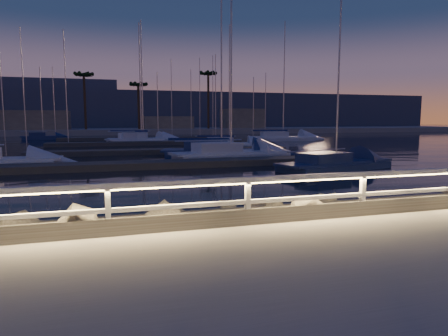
{
  "coord_description": "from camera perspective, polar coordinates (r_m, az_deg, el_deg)",
  "views": [
    {
      "loc": [
        -5.05,
        -8.21,
        2.33
      ],
      "look_at": [
        -1.34,
        4.0,
        0.77
      ],
      "focal_mm": 32.0,
      "sensor_mm": 36.0,
      "label": 1
    }
  ],
  "objects": [
    {
      "name": "guard_rail",
      "position": [
        9.73,
        14.15,
        -2.44
      ],
      "size": [
        44.11,
        0.12,
        1.06
      ],
      "color": "silver",
      "rests_on": "ground"
    },
    {
      "name": "sailboat_d",
      "position": [
        23.99,
        15.33,
        0.68
      ],
      "size": [
        8.04,
        4.3,
        13.1
      ],
      "rotation": [
        0.0,
        0.0,
        0.28
      ],
      "color": "navy",
      "rests_on": "ground"
    },
    {
      "name": "ground",
      "position": [
        9.92,
        14.36,
        -6.83
      ],
      "size": [
        400.0,
        400.0,
        0.0
      ],
      "primitive_type": "plane",
      "color": "#9F9890",
      "rests_on": "ground"
    },
    {
      "name": "palm_right",
      "position": [
        83.39,
        -2.27,
        12.98
      ],
      "size": [
        3.0,
        3.0,
        12.2
      ],
      "color": "brown",
      "rests_on": "ground"
    },
    {
      "name": "harbor_water",
      "position": [
        39.89,
        -9.6,
        2.15
      ],
      "size": [
        400.0,
        440.0,
        0.6
      ],
      "color": "black",
      "rests_on": "ground"
    },
    {
      "name": "sailboat_l",
      "position": [
        55.05,
        8.16,
        4.34
      ],
      "size": [
        9.69,
        4.03,
        15.9
      ],
      "rotation": [
        0.0,
        0.0,
        -0.13
      ],
      "color": "silver",
      "rests_on": "ground"
    },
    {
      "name": "riprap",
      "position": [
        14.08,
        27.43,
        -4.34
      ],
      "size": [
        35.88,
        2.8,
        1.4
      ],
      "color": "#635E55",
      "rests_on": "ground"
    },
    {
      "name": "sailboat_h",
      "position": [
        31.14,
        -0.83,
        2.41
      ],
      "size": [
        9.52,
        5.15,
        15.52
      ],
      "rotation": [
        0.0,
        0.0,
        -0.29
      ],
      "color": "navy",
      "rests_on": "ground"
    },
    {
      "name": "distant_hills",
      "position": [
        142.95,
        -24.0,
        7.36
      ],
      "size": [
        230.0,
        37.5,
        18.0
      ],
      "color": "#3E4860",
      "rests_on": "ground"
    },
    {
      "name": "sailboat_c",
      "position": [
        29.0,
        0.58,
        2.09
      ],
      "size": [
        9.12,
        3.85,
        15.01
      ],
      "rotation": [
        0.0,
        0.0,
        0.14
      ],
      "color": "silver",
      "rests_on": "ground"
    },
    {
      "name": "sailboat_m",
      "position": [
        63.8,
        -24.56,
        4.09
      ],
      "size": [
        6.23,
        2.52,
        10.39
      ],
      "rotation": [
        0.0,
        0.0,
        0.12
      ],
      "color": "navy",
      "rests_on": "ground"
    },
    {
      "name": "far_shore",
      "position": [
        82.44,
        -13.56,
        5.38
      ],
      "size": [
        160.0,
        14.0,
        5.2
      ],
      "color": "#9F9890",
      "rests_on": "ground"
    },
    {
      "name": "palm_left",
      "position": [
        80.65,
        -19.39,
        12.16
      ],
      "size": [
        3.0,
        3.0,
        11.2
      ],
      "color": "brown",
      "rests_on": "ground"
    },
    {
      "name": "palm_center",
      "position": [
        81.78,
        -12.17,
        11.37
      ],
      "size": [
        3.0,
        3.0,
        9.7
      ],
      "color": "brown",
      "rests_on": "ground"
    },
    {
      "name": "sailboat_n",
      "position": [
        49.55,
        -11.71,
        4.0
      ],
      "size": [
        8.89,
        4.01,
        14.64
      ],
      "rotation": [
        0.0,
        0.0,
        -0.18
      ],
      "color": "silver",
      "rests_on": "ground"
    },
    {
      "name": "sailboat_j",
      "position": [
        49.75,
        -11.95,
        4.0
      ],
      "size": [
        8.78,
        4.6,
        14.41
      ],
      "rotation": [
        0.0,
        0.0,
        0.27
      ],
      "color": "silver",
      "rests_on": "ground"
    },
    {
      "name": "sailboat_g",
      "position": [
        41.03,
        0.48,
        3.46
      ],
      "size": [
        7.56,
        3.76,
        12.37
      ],
      "rotation": [
        0.0,
        0.0,
        -0.23
      ],
      "color": "silver",
      "rests_on": "ground"
    },
    {
      "name": "floating_docks",
      "position": [
        41.12,
        -9.85,
        3.08
      ],
      "size": [
        22.0,
        36.0,
        0.4
      ],
      "color": "#5E584E",
      "rests_on": "ground"
    }
  ]
}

